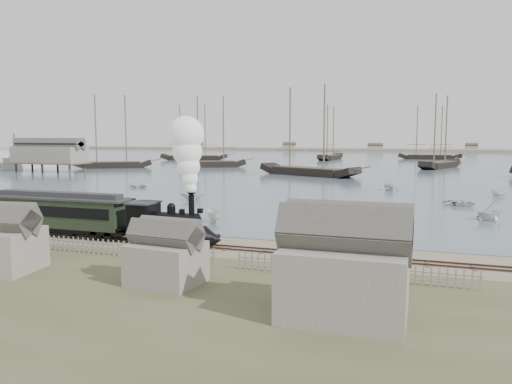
% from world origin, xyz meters
% --- Properties ---
extents(ground, '(600.00, 600.00, 0.00)m').
position_xyz_m(ground, '(0.00, 0.00, 0.00)').
color(ground, gray).
rests_on(ground, ground).
extents(harbor_water, '(600.00, 336.00, 0.06)m').
position_xyz_m(harbor_water, '(0.00, 170.00, 0.03)').
color(harbor_water, '#4B5F6B').
rests_on(harbor_water, ground).
extents(rail_track, '(120.00, 1.80, 0.16)m').
position_xyz_m(rail_track, '(0.00, -2.00, 0.04)').
color(rail_track, '#38261E').
rests_on(rail_track, ground).
extents(picket_fence_west, '(19.00, 0.10, 1.20)m').
position_xyz_m(picket_fence_west, '(-6.50, -7.00, 0.00)').
color(picket_fence_west, slate).
rests_on(picket_fence_west, ground).
extents(picket_fence_east, '(15.00, 0.10, 1.20)m').
position_xyz_m(picket_fence_east, '(12.50, -7.50, 0.00)').
color(picket_fence_east, slate).
rests_on(picket_fence_east, ground).
extents(shed_mid, '(4.00, 3.50, 3.60)m').
position_xyz_m(shed_mid, '(2.00, -12.00, 0.00)').
color(shed_mid, slate).
rests_on(shed_mid, ground).
extents(shed_right, '(6.00, 5.00, 5.10)m').
position_xyz_m(shed_right, '(13.00, -14.00, 0.00)').
color(shed_right, slate).
rests_on(shed_right, ground).
extents(far_spit, '(500.00, 20.00, 1.80)m').
position_xyz_m(far_spit, '(0.00, 250.00, 0.00)').
color(far_spit, tan).
rests_on(far_spit, ground).
extents(locomotive, '(8.12, 3.03, 10.13)m').
position_xyz_m(locomotive, '(-1.98, -2.00, 4.66)').
color(locomotive, black).
rests_on(locomotive, ground).
extents(passenger_coach, '(14.05, 2.71, 3.41)m').
position_xyz_m(passenger_coach, '(-14.20, -2.00, 2.16)').
color(passenger_coach, black).
rests_on(passenger_coach, ground).
extents(beached_dinghy, '(3.86, 4.35, 0.74)m').
position_xyz_m(beached_dinghy, '(-7.34, 1.24, 0.37)').
color(beached_dinghy, silver).
rests_on(beached_dinghy, ground).
extents(rowboat_0, '(4.98, 4.07, 0.90)m').
position_xyz_m(rowboat_0, '(-31.26, 10.67, 0.51)').
color(rowboat_0, silver).
rests_on(rowboat_0, harbor_water).
extents(rowboat_1, '(3.92, 4.12, 1.70)m').
position_xyz_m(rowboat_1, '(-13.63, 23.73, 0.91)').
color(rowboat_1, silver).
rests_on(rowboat_1, harbor_water).
extents(rowboat_2, '(3.53, 2.98, 1.32)m').
position_xyz_m(rowboat_2, '(-4.00, 8.66, 0.72)').
color(rowboat_2, silver).
rests_on(rowboat_2, harbor_water).
extents(rowboat_3, '(4.24, 4.84, 0.84)m').
position_xyz_m(rowboat_3, '(20.95, 29.84, 0.48)').
color(rowboat_3, silver).
rests_on(rowboat_3, harbor_water).
extents(rowboat_4, '(4.37, 4.44, 1.77)m').
position_xyz_m(rowboat_4, '(23.23, 19.16, 0.95)').
color(rowboat_4, silver).
rests_on(rowboat_4, harbor_water).
extents(rowboat_5, '(3.02, 3.16, 1.23)m').
position_xyz_m(rowboat_5, '(27.07, 41.39, 0.67)').
color(rowboat_5, silver).
rests_on(rowboat_5, harbor_water).
extents(rowboat_6, '(3.08, 3.87, 0.72)m').
position_xyz_m(rowboat_6, '(-29.95, 35.71, 0.42)').
color(rowboat_6, silver).
rests_on(rowboat_6, harbor_water).
extents(rowboat_7, '(4.49, 4.31, 1.83)m').
position_xyz_m(rowboat_7, '(11.25, 44.85, 0.98)').
color(rowboat_7, silver).
rests_on(rowboat_7, harbor_water).
extents(schooner_0, '(20.08, 14.18, 20.00)m').
position_xyz_m(schooner_0, '(-64.22, 78.66, 10.06)').
color(schooner_0, black).
rests_on(schooner_0, harbor_water).
extents(schooner_1, '(18.59, 12.34, 20.00)m').
position_xyz_m(schooner_1, '(-40.00, 90.66, 10.06)').
color(schooner_1, black).
rests_on(schooner_1, harbor_water).
extents(schooner_2, '(25.15, 16.03, 20.00)m').
position_xyz_m(schooner_2, '(-8.19, 71.27, 10.06)').
color(schooner_2, black).
rests_on(schooner_2, harbor_water).
extents(schooner_3, '(12.14, 20.36, 20.00)m').
position_xyz_m(schooner_3, '(20.53, 106.78, 10.06)').
color(schooner_3, black).
rests_on(schooner_3, harbor_water).
extents(schooner_6, '(24.50, 10.59, 20.00)m').
position_xyz_m(schooner_6, '(-62.30, 125.29, 10.06)').
color(schooner_6, black).
rests_on(schooner_6, harbor_water).
extents(schooner_7, '(6.91, 20.28, 20.00)m').
position_xyz_m(schooner_7, '(-16.31, 144.44, 10.06)').
color(schooner_7, black).
rests_on(schooner_7, harbor_water).
extents(schooner_8, '(22.69, 6.00, 20.00)m').
position_xyz_m(schooner_8, '(18.23, 158.94, 10.06)').
color(schooner_8, black).
rests_on(schooner_8, harbor_water).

